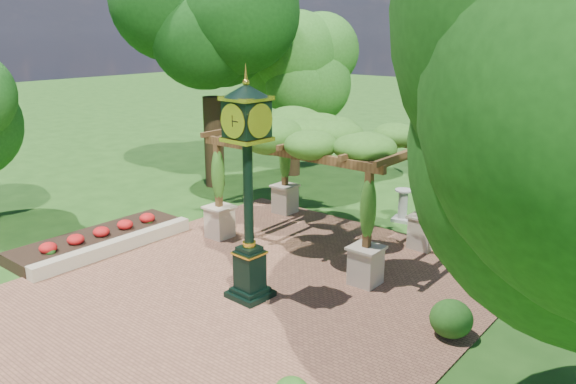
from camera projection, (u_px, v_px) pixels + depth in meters
The scene contains 12 objects.
ground at pixel (217, 310), 12.59m from camera, with size 120.00×120.00×0.00m, color #1E4714.
brick_plaza at pixel (248, 294), 13.32m from camera, with size 10.00×12.00×0.04m, color brown.
border_wall at pixel (116, 247), 15.72m from camera, with size 0.35×5.00×0.40m, color #C6B793.
flower_bed at pixel (98, 240), 16.27m from camera, with size 1.50×5.00×0.36m, color red.
pedestal_clock at pixel (248, 174), 12.31m from camera, with size 1.03×1.03×5.02m.
pergola at pixel (320, 141), 15.66m from camera, with size 5.94×3.75×3.73m.
sundial at pixel (403, 207), 18.33m from camera, with size 0.69×0.69×1.07m.
shrub_mid at pixel (451, 319), 11.33m from camera, with size 0.87×0.87×0.78m, color #204E15.
shrub_back at pixel (463, 245), 15.09m from camera, with size 0.97×0.97×0.87m, color #2B671E.
tree_west_near at pixel (209, 23), 20.92m from camera, with size 4.73×4.73×9.19m.
tree_west_far at pixel (293, 59), 23.01m from camera, with size 3.47×3.47×7.12m.
tree_north at pixel (553, 71), 18.43m from camera, with size 3.63×3.63×6.94m.
Camera 1 is at (8.46, -7.73, 6.05)m, focal length 35.00 mm.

